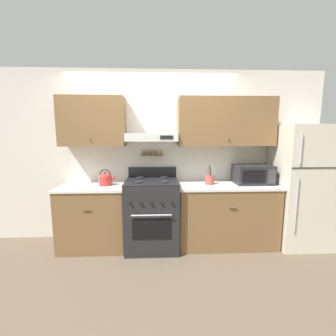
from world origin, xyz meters
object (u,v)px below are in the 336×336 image
at_px(microwave, 253,174).
at_px(utensil_crock, 209,179).
at_px(tea_kettle, 106,179).
at_px(refrigerator, 303,186).
at_px(stove_range, 152,213).

relative_size(microwave, utensil_crock, 1.84).
xyz_separation_m(tea_kettle, microwave, (2.12, 0.02, 0.05)).
bearing_deg(refrigerator, stove_range, -179.94).
relative_size(stove_range, refrigerator, 0.64).
distance_m(refrigerator, tea_kettle, 2.83).
xyz_separation_m(refrigerator, microwave, (-0.71, 0.06, 0.16)).
height_order(refrigerator, tea_kettle, refrigerator).
distance_m(microwave, utensil_crock, 0.64).
relative_size(refrigerator, microwave, 3.33).
bearing_deg(refrigerator, tea_kettle, 179.08).
relative_size(refrigerator, utensil_crock, 6.11).
bearing_deg(microwave, refrigerator, -5.09).
distance_m(tea_kettle, utensil_crock, 1.48).
bearing_deg(utensil_crock, microwave, 1.59).
distance_m(stove_range, tea_kettle, 0.82).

